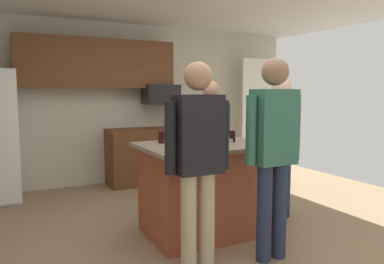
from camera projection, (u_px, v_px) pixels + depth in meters
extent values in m
plane|color=#937A5B|center=(200.00, 238.00, 3.81)|extent=(7.04, 7.04, 0.00)
cube|color=beige|center=(120.00, 104.00, 6.15)|extent=(6.40, 0.10, 2.60)
cube|color=white|center=(262.00, 113.00, 6.99)|extent=(0.90, 0.06, 2.00)
cube|color=brown|center=(98.00, 64.00, 5.73)|extent=(2.40, 0.35, 0.75)
sphere|color=#4C3823|center=(139.00, 64.00, 5.83)|extent=(0.04, 0.04, 0.04)
cube|color=brown|center=(162.00, 154.00, 6.23)|extent=(1.80, 0.60, 0.90)
sphere|color=#4C3823|center=(194.00, 155.00, 6.15)|extent=(0.04, 0.04, 0.04)
cube|color=white|center=(1.00, 139.00, 4.71)|extent=(0.41, 0.04, 1.71)
cube|color=black|center=(161.00, 94.00, 6.14)|extent=(0.56, 0.40, 0.32)
cube|color=#9E4C33|center=(205.00, 191.00, 3.91)|extent=(1.19, 0.83, 0.92)
cube|color=gray|center=(205.00, 146.00, 3.86)|extent=(1.33, 0.97, 0.04)
cylinder|color=#232D4C|center=(264.00, 213.00, 3.25)|extent=(0.13, 0.13, 0.87)
cylinder|color=#232D4C|center=(279.00, 211.00, 3.33)|extent=(0.13, 0.13, 0.87)
cube|color=#2D6651|center=(274.00, 127.00, 3.21)|extent=(0.38, 0.22, 0.65)
sphere|color=#8C664C|center=(275.00, 72.00, 3.16)|extent=(0.23, 0.23, 0.23)
cylinder|color=#2D6651|center=(251.00, 130.00, 3.10)|extent=(0.09, 0.09, 0.58)
cylinder|color=#2D6651|center=(295.00, 128.00, 3.32)|extent=(0.09, 0.09, 0.58)
cylinder|color=#232D4C|center=(204.00, 178.00, 4.75)|extent=(0.13, 0.13, 0.79)
cylinder|color=#232D4C|center=(216.00, 177.00, 4.83)|extent=(0.13, 0.13, 0.79)
cube|color=#2D384C|center=(211.00, 124.00, 4.71)|extent=(0.38, 0.22, 0.60)
sphere|color=tan|center=(211.00, 89.00, 4.67)|extent=(0.21, 0.21, 0.21)
cylinder|color=#2D384C|center=(194.00, 126.00, 4.61)|extent=(0.09, 0.09, 0.54)
cylinder|color=#2D384C|center=(227.00, 124.00, 4.82)|extent=(0.09, 0.09, 0.54)
cylinder|color=tan|center=(189.00, 225.00, 3.01)|extent=(0.13, 0.13, 0.84)
cylinder|color=tan|center=(207.00, 222.00, 3.08)|extent=(0.13, 0.13, 0.84)
cube|color=black|center=(198.00, 134.00, 2.97)|extent=(0.38, 0.22, 0.63)
sphere|color=tan|center=(198.00, 76.00, 2.92)|extent=(0.23, 0.23, 0.23)
cylinder|color=black|center=(170.00, 138.00, 2.86)|extent=(0.09, 0.09, 0.57)
cylinder|color=black|center=(224.00, 135.00, 3.08)|extent=(0.09, 0.09, 0.57)
cylinder|color=#232D4C|center=(274.00, 185.00, 4.35)|extent=(0.13, 0.13, 0.80)
cylinder|color=#232D4C|center=(285.00, 184.00, 4.43)|extent=(0.13, 0.13, 0.80)
cube|color=#4C5647|center=(281.00, 126.00, 4.31)|extent=(0.38, 0.22, 0.60)
sphere|color=beige|center=(282.00, 88.00, 4.27)|extent=(0.22, 0.22, 0.22)
cylinder|color=#4C5647|center=(264.00, 128.00, 4.21)|extent=(0.09, 0.09, 0.54)
cylinder|color=#4C5647|center=(297.00, 127.00, 4.42)|extent=(0.09, 0.09, 0.54)
cylinder|color=black|center=(250.00, 134.00, 3.99)|extent=(0.07, 0.07, 0.16)
cylinder|color=black|center=(232.00, 136.00, 4.02)|extent=(0.07, 0.07, 0.12)
cylinder|color=white|center=(178.00, 138.00, 3.91)|extent=(0.08, 0.08, 0.10)
torus|color=white|center=(183.00, 138.00, 3.93)|extent=(0.06, 0.01, 0.06)
cylinder|color=#4C6B99|center=(205.00, 142.00, 3.65)|extent=(0.08, 0.08, 0.10)
torus|color=#4C6B99|center=(210.00, 141.00, 3.68)|extent=(0.06, 0.01, 0.06)
cylinder|color=black|center=(189.00, 135.00, 4.08)|extent=(0.06, 0.06, 0.14)
cylinder|color=black|center=(161.00, 137.00, 3.90)|extent=(0.07, 0.07, 0.12)
cylinder|color=black|center=(185.00, 139.00, 3.76)|extent=(0.08, 0.08, 0.12)
cube|color=#B7B7BC|center=(208.00, 142.00, 3.93)|extent=(0.44, 0.30, 0.02)
cube|color=#A8A8AD|center=(208.00, 140.00, 3.93)|extent=(0.44, 0.30, 0.02)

